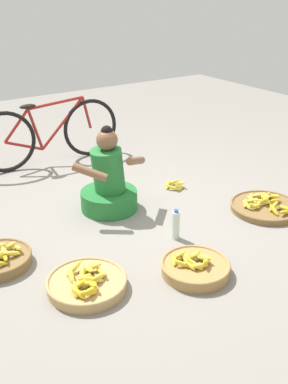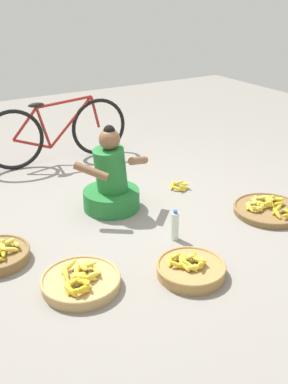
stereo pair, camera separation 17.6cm
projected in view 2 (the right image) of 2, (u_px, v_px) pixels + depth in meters
The scene contains 8 objects.
ground_plane at pixel (133, 219), 4.00m from camera, with size 10.00×10.00×0.00m, color gray.
vendor_woman_front at pixel (111, 183), 4.10m from camera, with size 0.75×0.52×0.80m.
bicycle_leaning at pixel (58, 132), 5.15m from camera, with size 1.70×0.10×0.73m.
banana_basket_near_vendor at pixel (268, 209), 4.10m from camera, with size 0.63×0.63×0.14m.
banana_basket_front_left at pixel (191, 269), 3.22m from camera, with size 0.50×0.50×0.16m.
banana_basket_front_right at pixel (81, 281), 3.09m from camera, with size 0.55×0.55×0.15m.
loose_bananas_back_right at pixel (179, 186), 4.59m from camera, with size 0.22×0.23×0.09m.
water_bottle at pixel (175, 226), 3.65m from camera, with size 0.06×0.06×0.26m.
Camera 2 is at (-1.71, -3.08, 1.91)m, focal length 42.20 mm.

